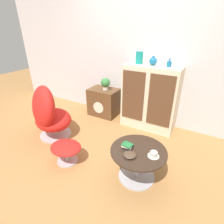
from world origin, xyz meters
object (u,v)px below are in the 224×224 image
at_px(book_stack, 127,146).
at_px(teacup, 154,155).
at_px(potted_plant, 105,83).
at_px(vase_leftmost, 139,58).
at_px(vase_inner_left, 153,61).
at_px(coffee_table, 138,160).
at_px(vase_inner_right, 169,64).
at_px(tv_console, 104,102).
at_px(egg_chair, 49,114).
at_px(sideboard, 150,98).
at_px(ottoman, 66,149).
at_px(bowl, 130,155).

bearing_deg(book_stack, teacup, 2.04).
xyz_separation_m(potted_plant, book_stack, (1.11, -1.31, -0.25)).
xyz_separation_m(vase_leftmost, book_stack, (0.43, -1.31, -0.79)).
relative_size(vase_leftmost, vase_inner_left, 1.42).
bearing_deg(book_stack, coffee_table, 10.52).
bearing_deg(vase_inner_right, tv_console, 179.88).
height_order(egg_chair, potted_plant, egg_chair).
bearing_deg(sideboard, coffee_table, -76.27).
distance_m(tv_console, ottoman, 1.54).
relative_size(egg_chair, ottoman, 2.12).
height_order(egg_chair, teacup, egg_chair).
bearing_deg(tv_console, teacup, -41.45).
height_order(egg_chair, coffee_table, egg_chair).
height_order(tv_console, bowl, tv_console).
bearing_deg(egg_chair, coffee_table, -4.46).
bearing_deg(sideboard, vase_inner_right, 0.89).
xyz_separation_m(sideboard, bowl, (0.26, -1.42, -0.14)).
bearing_deg(vase_leftmost, book_stack, -71.65).
height_order(ottoman, vase_inner_right, vase_inner_right).
xyz_separation_m(vase_inner_left, bowl, (0.27, -1.42, -0.77)).
xyz_separation_m(vase_inner_right, bowl, (0.02, -1.42, -0.75)).
xyz_separation_m(sideboard, vase_inner_right, (0.25, 0.00, 0.61)).
bearing_deg(potted_plant, sideboard, -0.45).
distance_m(coffee_table, vase_inner_left, 1.62).
bearing_deg(vase_inner_left, vase_inner_right, 0.00).
bearing_deg(teacup, vase_leftmost, 119.97).
xyz_separation_m(ottoman, vase_inner_left, (0.63, 1.50, 0.99)).
relative_size(sideboard, book_stack, 8.59).
bearing_deg(coffee_table, bowl, -109.33).
xyz_separation_m(vase_inner_right, teacup, (0.25, -1.30, -0.74)).
xyz_separation_m(vase_leftmost, vase_inner_right, (0.50, 0.00, -0.06)).
distance_m(sideboard, egg_chair, 1.75).
distance_m(egg_chair, potted_plant, 1.25).
bearing_deg(tv_console, book_stack, -48.55).
distance_m(vase_inner_right, book_stack, 1.50).
height_order(vase_leftmost, vase_inner_left, vase_leftmost).
height_order(coffee_table, potted_plant, potted_plant).
distance_m(tv_console, vase_inner_left, 1.34).
bearing_deg(coffee_table, vase_leftmost, 113.80).
height_order(tv_console, egg_chair, egg_chair).
bearing_deg(potted_plant, egg_chair, -108.04).
bearing_deg(vase_inner_left, potted_plant, 179.79).
xyz_separation_m(book_stack, bowl, (0.08, -0.12, -0.01)).
bearing_deg(vase_inner_right, vase_leftmost, 180.00).
height_order(book_stack, bowl, book_stack).
distance_m(sideboard, bowl, 1.45).
xyz_separation_m(potted_plant, teacup, (1.43, -1.30, -0.25)).
bearing_deg(egg_chair, ottoman, -27.29).
relative_size(book_stack, bowl, 0.92).
bearing_deg(egg_chair, vase_inner_left, 41.71).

